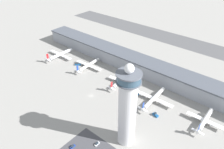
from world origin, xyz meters
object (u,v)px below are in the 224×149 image
(airplane_gate_echo, at_px, (205,120))
(car_green_van, at_px, (97,144))
(airplane_gate_charlie, at_px, (121,81))
(control_tower, at_px, (127,107))
(airplane_gate_bravo, at_px, (88,65))
(airplane_gate_delta, at_px, (154,99))
(airplane_gate_alpha, at_px, (60,54))
(service_truck_baggage, at_px, (78,64))
(car_grey_coupe, at_px, (73,147))
(service_truck_fuel, at_px, (137,93))
(service_truck_catering, at_px, (155,115))

(airplane_gate_echo, distance_m, car_green_van, 93.26)
(airplane_gate_charlie, height_order, car_green_van, airplane_gate_charlie)
(control_tower, height_order, airplane_gate_echo, control_tower)
(airplane_gate_bravo, xyz_separation_m, airplane_gate_delta, (94.19, -4.65, 0.26))
(airplane_gate_alpha, bearing_deg, service_truck_baggage, 1.32)
(airplane_gate_bravo, relative_size, service_truck_baggage, 5.41)
(control_tower, height_order, airplane_gate_delta, control_tower)
(airplane_gate_alpha, relative_size, airplane_gate_echo, 1.16)
(airplane_gate_delta, bearing_deg, car_grey_coupe, -102.37)
(airplane_gate_delta, relative_size, service_truck_fuel, 6.52)
(control_tower, relative_size, airplane_gate_charlie, 1.91)
(airplane_gate_charlie, distance_m, car_grey_coupe, 93.25)
(airplane_gate_bravo, height_order, airplane_gate_charlie, airplane_gate_charlie)
(car_grey_coupe, bearing_deg, airplane_gate_delta, 77.63)
(airplane_gate_alpha, relative_size, airplane_gate_bravo, 1.04)
(service_truck_baggage, bearing_deg, service_truck_catering, -7.65)
(service_truck_catering, bearing_deg, airplane_gate_delta, 126.95)
(service_truck_fuel, distance_m, car_grey_coupe, 86.89)
(airplane_gate_echo, bearing_deg, service_truck_fuel, -178.30)
(airplane_gate_alpha, relative_size, car_grey_coupe, 8.93)
(airplane_gate_bravo, xyz_separation_m, car_green_van, (87.79, -77.31, -3.12))
(service_truck_baggage, bearing_deg, service_truck_fuel, -0.27)
(airplane_gate_alpha, xyz_separation_m, service_truck_catering, (154.10, -15.48, -2.94))
(airplane_gate_bravo, bearing_deg, airplane_gate_echo, -0.92)
(airplane_gate_charlie, relative_size, airplane_gate_echo, 1.05)
(airplane_gate_delta, xyz_separation_m, service_truck_baggage, (-109.25, 0.75, -2.90))
(airplane_gate_delta, relative_size, car_green_van, 8.85)
(car_grey_coupe, bearing_deg, airplane_gate_charlie, 105.01)
(service_truck_catering, height_order, car_grey_coupe, service_truck_catering)
(service_truck_baggage, bearing_deg, airplane_gate_delta, -0.39)
(airplane_gate_echo, bearing_deg, airplane_gate_delta, -177.23)
(airplane_gate_delta, bearing_deg, control_tower, -81.86)
(airplane_gate_alpha, distance_m, service_truck_fuel, 122.71)
(airplane_gate_alpha, distance_m, airplane_gate_delta, 142.45)
(service_truck_catering, height_order, car_green_van, service_truck_catering)
(service_truck_baggage, height_order, car_grey_coupe, service_truck_baggage)
(airplane_gate_charlie, xyz_separation_m, car_green_van, (36.71, -76.12, -3.20))
(airplane_gate_alpha, bearing_deg, car_green_van, -28.10)
(airplane_gate_bravo, xyz_separation_m, airplane_gate_charlie, (51.07, -1.19, 0.08))
(airplane_gate_echo, bearing_deg, airplane_gate_charlie, 179.32)
(airplane_gate_echo, relative_size, service_truck_fuel, 5.44)
(control_tower, xyz_separation_m, car_grey_coupe, (-26.78, -32.04, -33.35))
(service_truck_fuel, bearing_deg, airplane_gate_alpha, -179.84)
(airplane_gate_bravo, distance_m, car_green_van, 117.02)
(airplane_gate_alpha, relative_size, service_truck_catering, 6.56)
(airplane_gate_alpha, xyz_separation_m, airplane_gate_echo, (191.32, 2.38, 0.36))
(car_grey_coupe, bearing_deg, airplane_gate_echo, 52.65)
(service_truck_catering, relative_size, car_green_van, 1.31)
(control_tower, xyz_separation_m, airplane_gate_delta, (-7.79, 54.52, -30.00))
(airplane_gate_alpha, bearing_deg, airplane_gate_echo, 0.71)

